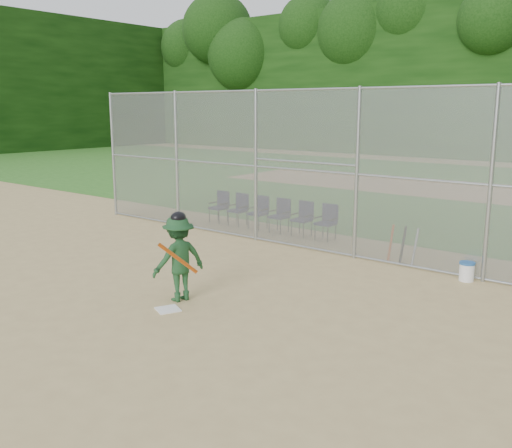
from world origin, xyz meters
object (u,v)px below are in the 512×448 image
Objects in this scene: batter_at_plate at (179,258)px; water_cooler at (467,271)px; home_plate at (168,309)px; chair_0 at (218,207)px.

batter_at_plate is 4.19× the size of water_cooler.
home_plate is 0.98m from batter_at_plate.
chair_0 is at bearing 125.74° from home_plate.
home_plate is 0.97× the size of water_cooler.
water_cooler is at bearing 50.24° from batter_at_plate.
water_cooler reaches higher than home_plate.
batter_at_plate reaches higher than home_plate.
batter_at_plate is at bearing -53.36° from chair_0.
batter_at_plate reaches higher than chair_0.
batter_at_plate reaches higher than water_cooler.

